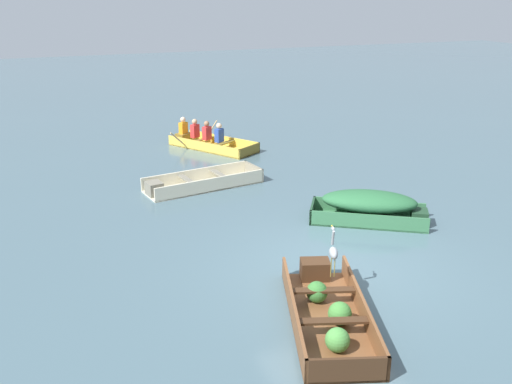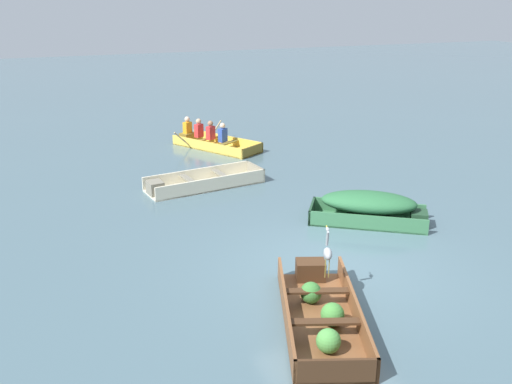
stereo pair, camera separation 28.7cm
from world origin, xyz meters
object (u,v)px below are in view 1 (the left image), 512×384
object	(u,v)px
skiff_cream_near_moored	(199,183)
rowboat_yellow_with_crew	(208,141)
skiff_green_mid_moored	(370,205)
dinghy_wooden_brown_foreground	(328,310)
heron_on_dinghy	(333,251)

from	to	relation	value
skiff_cream_near_moored	rowboat_yellow_with_crew	size ratio (longest dim) A/B	1.03
skiff_cream_near_moored	skiff_green_mid_moored	size ratio (longest dim) A/B	1.20
dinghy_wooden_brown_foreground	heron_on_dinghy	distance (m)	0.99
dinghy_wooden_brown_foreground	skiff_cream_near_moored	distance (m)	6.93
skiff_cream_near_moored	heron_on_dinghy	xyz separation A→B (m)	(0.46, -6.37, 0.75)
heron_on_dinghy	rowboat_yellow_with_crew	bearing A→B (deg)	84.50
skiff_cream_near_moored	rowboat_yellow_with_crew	distance (m)	4.14
dinghy_wooden_brown_foreground	skiff_cream_near_moored	xyz separation A→B (m)	(-0.08, 6.93, -0.03)
skiff_cream_near_moored	skiff_green_mid_moored	world-z (taller)	skiff_green_mid_moored
dinghy_wooden_brown_foreground	heron_on_dinghy	bearing A→B (deg)	55.61
skiff_green_mid_moored	rowboat_yellow_with_crew	bearing A→B (deg)	101.03
dinghy_wooden_brown_foreground	skiff_green_mid_moored	world-z (taller)	skiff_green_mid_moored
skiff_green_mid_moored	heron_on_dinghy	bearing A→B (deg)	-132.59
dinghy_wooden_brown_foreground	skiff_cream_near_moored	world-z (taller)	dinghy_wooden_brown_foreground
dinghy_wooden_brown_foreground	skiff_green_mid_moored	size ratio (longest dim) A/B	1.21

